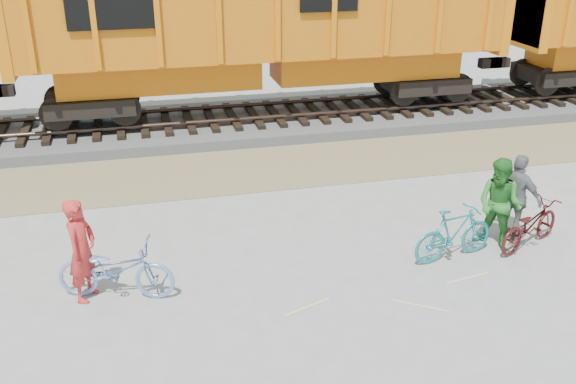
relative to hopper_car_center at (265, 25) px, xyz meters
name	(u,v)px	position (x,y,z in m)	size (l,w,h in m)	color
ground	(350,275)	(-0.40, -9.00, -3.01)	(120.00, 120.00, 0.00)	#9E9E99
gravel_strip	(280,167)	(-0.40, -3.50, -3.00)	(120.00, 3.00, 0.02)	#94865C
ballast_bed	(254,122)	(-0.40, 0.00, -2.86)	(120.00, 4.00, 0.30)	slate
track	(253,111)	(-0.40, 0.00, -2.53)	(120.00, 2.60, 0.24)	black
hopper_car_center	(265,25)	(0.00, 0.00, 0.00)	(14.00, 3.13, 4.65)	black
bicycle_blue	(116,269)	(-4.43, -8.71, -2.49)	(0.69, 1.98, 1.04)	#7597CC
bicycle_teal	(454,234)	(1.66, -8.86, -2.49)	(0.48, 1.71, 1.03)	teal
bicycle_maroon	(530,225)	(3.30, -8.78, -2.54)	(0.61, 1.76, 0.92)	#441311
person_solo	(82,250)	(-4.93, -8.61, -2.11)	(0.65, 0.43, 1.79)	red
person_man	(500,205)	(2.66, -8.66, -2.10)	(0.88, 0.68, 1.81)	#287327
person_woman	(517,198)	(3.20, -8.38, -2.13)	(1.02, 0.43, 1.75)	slate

